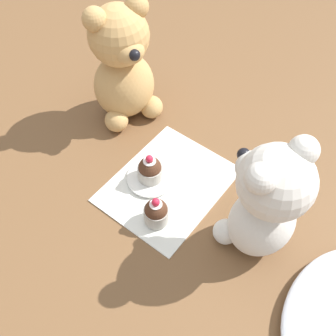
{
  "coord_description": "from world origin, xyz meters",
  "views": [
    {
      "loc": [
        0.35,
        0.27,
        0.64
      ],
      "look_at": [
        0.0,
        0.0,
        0.06
      ],
      "focal_mm": 42.0,
      "sensor_mm": 36.0,
      "label": 1
    }
  ],
  "objects_px": {
    "teddy_bear_tan": "(123,66)",
    "saucer_plate": "(150,178)",
    "cupcake_near_cream_bear": "(156,212)",
    "teddy_bear_cream": "(266,203)",
    "cupcake_near_tan_bear": "(150,170)"
  },
  "relations": [
    {
      "from": "teddy_bear_cream",
      "to": "saucer_plate",
      "type": "bearing_deg",
      "value": -71.2
    },
    {
      "from": "teddy_bear_tan",
      "to": "cupcake_near_cream_bear",
      "type": "distance_m",
      "value": 0.31
    },
    {
      "from": "teddy_bear_cream",
      "to": "cupcake_near_cream_bear",
      "type": "height_order",
      "value": "teddy_bear_cream"
    },
    {
      "from": "teddy_bear_tan",
      "to": "saucer_plate",
      "type": "bearing_deg",
      "value": -102.7
    },
    {
      "from": "cupcake_near_tan_bear",
      "to": "saucer_plate",
      "type": "bearing_deg",
      "value": 75.96
    },
    {
      "from": "teddy_bear_tan",
      "to": "saucer_plate",
      "type": "distance_m",
      "value": 0.24
    },
    {
      "from": "cupcake_near_tan_bear",
      "to": "cupcake_near_cream_bear",
      "type": "bearing_deg",
      "value": 46.06
    },
    {
      "from": "saucer_plate",
      "to": "cupcake_near_tan_bear",
      "type": "height_order",
      "value": "cupcake_near_tan_bear"
    },
    {
      "from": "cupcake_near_cream_bear",
      "to": "saucer_plate",
      "type": "height_order",
      "value": "cupcake_near_cream_bear"
    },
    {
      "from": "teddy_bear_tan",
      "to": "cupcake_near_tan_bear",
      "type": "height_order",
      "value": "teddy_bear_tan"
    },
    {
      "from": "teddy_bear_cream",
      "to": "teddy_bear_tan",
      "type": "distance_m",
      "value": 0.41
    },
    {
      "from": "teddy_bear_tan",
      "to": "cupcake_near_cream_bear",
      "type": "relative_size",
      "value": 4.02
    },
    {
      "from": "saucer_plate",
      "to": "teddy_bear_tan",
      "type": "bearing_deg",
      "value": -125.68
    },
    {
      "from": "teddy_bear_tan",
      "to": "teddy_bear_cream",
      "type": "bearing_deg",
      "value": -82.44
    },
    {
      "from": "cupcake_near_cream_bear",
      "to": "cupcake_near_tan_bear",
      "type": "height_order",
      "value": "cupcake_near_tan_bear"
    }
  ]
}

